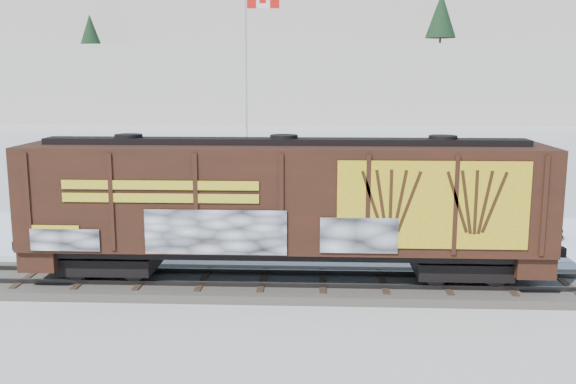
{
  "coord_description": "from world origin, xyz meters",
  "views": [
    {
      "loc": [
        1.81,
        -20.58,
        6.93
      ],
      "look_at": [
        0.7,
        3.0,
        2.75
      ],
      "focal_mm": 40.0,
      "sensor_mm": 36.0,
      "label": 1
    }
  ],
  "objects_px": {
    "flagpole": "(249,124)",
    "car_dark": "(510,222)",
    "car_silver": "(170,221)",
    "car_white": "(300,215)",
    "hopper_railcar": "(284,201)"
  },
  "relations": [
    {
      "from": "flagpole",
      "to": "car_dark",
      "type": "xyz_separation_m",
      "value": [
        12.42,
        -7.49,
        -3.74
      ]
    },
    {
      "from": "car_silver",
      "to": "car_white",
      "type": "xyz_separation_m",
      "value": [
        5.53,
        1.91,
        -0.09
      ]
    },
    {
      "from": "flagpole",
      "to": "car_silver",
      "type": "xyz_separation_m",
      "value": [
        -2.46,
        -8.94,
        -3.55
      ]
    },
    {
      "from": "flagpole",
      "to": "car_dark",
      "type": "height_order",
      "value": "flagpole"
    },
    {
      "from": "flagpole",
      "to": "car_white",
      "type": "height_order",
      "value": "flagpole"
    },
    {
      "from": "car_silver",
      "to": "car_white",
      "type": "height_order",
      "value": "car_silver"
    },
    {
      "from": "flagpole",
      "to": "car_silver",
      "type": "height_order",
      "value": "flagpole"
    },
    {
      "from": "hopper_railcar",
      "to": "car_silver",
      "type": "bearing_deg",
      "value": 130.33
    },
    {
      "from": "car_silver",
      "to": "car_dark",
      "type": "height_order",
      "value": "car_silver"
    },
    {
      "from": "hopper_railcar",
      "to": "car_dark",
      "type": "height_order",
      "value": "hopper_railcar"
    },
    {
      "from": "hopper_railcar",
      "to": "car_silver",
      "type": "distance_m",
      "value": 8.39
    },
    {
      "from": "hopper_railcar",
      "to": "flagpole",
      "type": "height_order",
      "value": "flagpole"
    },
    {
      "from": "hopper_railcar",
      "to": "flagpole",
      "type": "relative_size",
      "value": 1.42
    },
    {
      "from": "flagpole",
      "to": "car_dark",
      "type": "distance_m",
      "value": 14.98
    },
    {
      "from": "car_dark",
      "to": "flagpole",
      "type": "bearing_deg",
      "value": 71.65
    }
  ]
}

